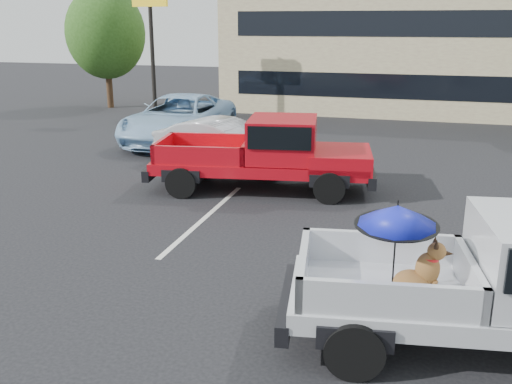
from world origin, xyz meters
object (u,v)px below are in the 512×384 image
at_px(blue_suv, 179,119).
at_px(silver_sedan, 225,144).
at_px(motel_sign, 150,13).
at_px(tree_left, 106,33).
at_px(red_pickup, 276,151).

bearing_deg(blue_suv, silver_sedan, -49.77).
height_order(motel_sign, tree_left, tree_left).
distance_m(red_pickup, silver_sedan, 2.86).
relative_size(silver_sedan, blue_suv, 0.73).
xyz_separation_m(tree_left, red_pickup, (11.99, -12.44, -2.68)).
relative_size(motel_sign, red_pickup, 0.99).
bearing_deg(blue_suv, motel_sign, 124.80).
distance_m(tree_left, red_pickup, 17.49).
bearing_deg(tree_left, silver_sedan, -46.63).
xyz_separation_m(motel_sign, red_pickup, (7.99, -9.44, -3.60)).
bearing_deg(tree_left, motel_sign, -36.87).
bearing_deg(motel_sign, red_pickup, -49.74).
height_order(motel_sign, red_pickup, motel_sign).
bearing_deg(silver_sedan, red_pickup, -119.18).
bearing_deg(motel_sign, silver_sedan, -51.72).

